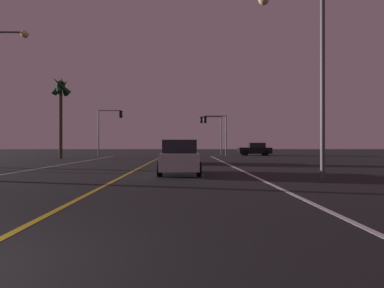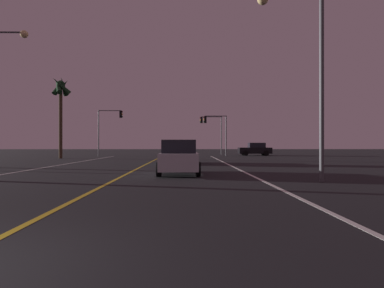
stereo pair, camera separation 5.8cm
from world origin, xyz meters
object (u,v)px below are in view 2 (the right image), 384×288
Objects in this scene: car_lead_same_lane at (179,158)px; traffic_light_far_right at (211,126)px; traffic_light_near_right at (215,126)px; street_lamp_right_near at (305,60)px; traffic_light_near_left at (110,122)px; palm_tree_left_far at (61,93)px; car_crossing_side at (255,149)px; car_ahead_far at (184,153)px.

car_lead_same_lane is 0.78× the size of traffic_light_far_right.
traffic_light_near_right is 28.95m from street_lamp_right_near.
traffic_light_near_left is 0.67× the size of palm_tree_left_far.
palm_tree_left_far is (-12.87, 18.69, 6.06)m from car_lead_same_lane.
street_lamp_right_near is at bearing -50.92° from palm_tree_left_far.
traffic_light_far_right reaches higher than car_crossing_side.
car_ahead_far is 0.50× the size of palm_tree_left_far.
traffic_light_far_right is (3.96, 30.99, 3.25)m from car_lead_same_lane.
car_ahead_far is 19.20m from traffic_light_near_left.
car_lead_same_lane is at bearing 70.84° from car_crossing_side.
car_lead_same_lane and car_crossing_side have the same top height.
traffic_light_near_right reaches higher than car_crossing_side.
palm_tree_left_far is (-22.44, -8.85, 6.06)m from car_crossing_side.
palm_tree_left_far is at bearing -50.92° from street_lamp_right_near.
traffic_light_near_right is 0.69× the size of street_lamp_right_near.
traffic_light_near_left is at bearing 22.60° from traffic_light_far_right.
car_crossing_side is 0.78× the size of traffic_light_far_right.
car_lead_same_lane is at bearing -70.04° from traffic_light_near_left.
palm_tree_left_far reaches higher than car_lead_same_lane.
traffic_light_near_left is at bearing 29.90° from car_ahead_far.
palm_tree_left_far is at bearing 36.19° from traffic_light_far_right.
car_lead_same_lane is 7.33m from street_lamp_right_near.
palm_tree_left_far is at bearing 34.55° from car_lead_same_lane.
traffic_light_near_right is at bearing 21.95° from palm_tree_left_far.
street_lamp_right_near is at bearing 81.76° from car_crossing_side.
traffic_light_near_left reaches higher than car_crossing_side.
traffic_light_near_left is (-9.42, 16.38, 3.46)m from car_ahead_far.
car_crossing_side is 0.74× the size of traffic_light_near_left.
car_lead_same_lane is at bearing -33.96° from street_lamp_right_near.
car_crossing_side is at bearing -98.24° from street_lamp_right_near.
car_lead_same_lane is 0.57× the size of street_lamp_right_near.
traffic_light_near_right is 0.94× the size of traffic_light_far_right.
palm_tree_left_far is at bearing 53.71° from car_ahead_far.
street_lamp_right_near reaches higher than car_crossing_side.
traffic_light_near_left is at bearing 6.18° from car_crossing_side.
traffic_light_near_left is (-13.28, 0.00, 0.46)m from traffic_light_near_right.
traffic_light_near_left is at bearing -63.62° from street_lamp_right_near.
traffic_light_far_right is at bearing -89.25° from traffic_light_near_right.
car_crossing_side is 31.54m from street_lamp_right_near.
car_lead_same_lane is at bearing -55.45° from palm_tree_left_far.
street_lamp_right_near reaches higher than traffic_light_near_left.
palm_tree_left_far is (-17.95, 22.11, 2.06)m from street_lamp_right_near.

